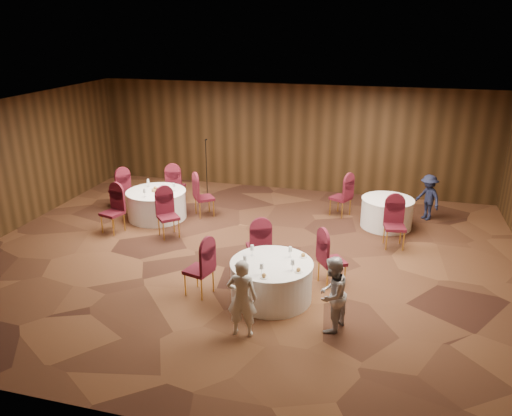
% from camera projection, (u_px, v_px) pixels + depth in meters
% --- Properties ---
extents(ground, '(12.00, 12.00, 0.00)m').
position_uv_depth(ground, '(245.00, 257.00, 11.06)').
color(ground, black).
rests_on(ground, ground).
extents(room_shell, '(12.00, 12.00, 12.00)m').
position_uv_depth(room_shell, '(244.00, 172.00, 10.37)').
color(room_shell, silver).
rests_on(room_shell, ground).
extents(table_main, '(1.54, 1.54, 0.74)m').
position_uv_depth(table_main, '(271.00, 280.00, 9.27)').
color(table_main, white).
rests_on(table_main, ground).
extents(table_left, '(1.55, 1.55, 0.74)m').
position_uv_depth(table_left, '(157.00, 204.00, 13.14)').
color(table_left, white).
rests_on(table_left, ground).
extents(table_right, '(1.29, 1.29, 0.74)m').
position_uv_depth(table_right, '(387.00, 213.00, 12.57)').
color(table_right, white).
rests_on(table_right, ground).
extents(chairs_main, '(3.07, 1.98, 1.00)m').
position_uv_depth(chairs_main, '(264.00, 259.00, 9.84)').
color(chairs_main, '#410D15').
rests_on(chairs_main, ground).
extents(chairs_left, '(3.18, 2.97, 1.00)m').
position_uv_depth(chairs_left, '(157.00, 200.00, 13.07)').
color(chairs_left, '#410D15').
rests_on(chairs_left, ground).
extents(chairs_right, '(2.05, 2.37, 1.00)m').
position_uv_depth(chairs_right, '(366.00, 211.00, 12.32)').
color(chairs_right, '#410D15').
rests_on(chairs_right, ground).
extents(tabletop_main, '(1.08, 1.12, 0.22)m').
position_uv_depth(tabletop_main, '(277.00, 261.00, 8.97)').
color(tabletop_main, silver).
rests_on(tabletop_main, table_main).
extents(tabletop_left, '(0.89, 0.85, 0.22)m').
position_uv_depth(tabletop_left, '(156.00, 188.00, 12.98)').
color(tabletop_left, silver).
rests_on(tabletop_left, table_left).
extents(tabletop_right, '(0.08, 0.08, 0.22)m').
position_uv_depth(tabletop_right, '(395.00, 197.00, 12.13)').
color(tabletop_right, silver).
rests_on(tabletop_right, table_right).
extents(mic_stand, '(0.24, 0.24, 1.74)m').
position_uv_depth(mic_stand, '(207.00, 180.00, 14.70)').
color(mic_stand, black).
rests_on(mic_stand, ground).
extents(woman_a, '(0.53, 0.37, 1.37)m').
position_uv_depth(woman_a, '(242.00, 298.00, 8.08)').
color(woman_a, silver).
rests_on(woman_a, ground).
extents(woman_b, '(0.69, 0.77, 1.33)m').
position_uv_depth(woman_b, '(332.00, 294.00, 8.23)').
color(woman_b, '#B3B3B8').
rests_on(woman_b, ground).
extents(man_c, '(0.85, 0.89, 1.21)m').
position_uv_depth(man_c, '(428.00, 197.00, 12.96)').
color(man_c, black).
rests_on(man_c, ground).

